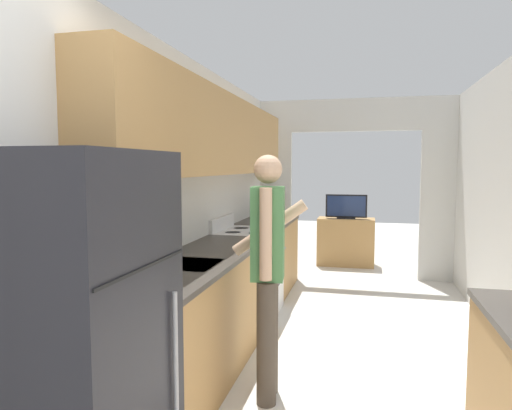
# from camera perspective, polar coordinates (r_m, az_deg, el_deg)

# --- Properties ---
(wall_left) EXTENTS (0.38, 7.92, 2.50)m
(wall_left) POSITION_cam_1_polar(r_m,az_deg,el_deg) (3.85, -8.44, 4.14)
(wall_left) COLOR silver
(wall_left) RESTS_ON ground_plane
(wall_far_with_doorway) EXTENTS (3.07, 0.06, 2.50)m
(wall_far_with_doorway) POSITION_cam_1_polar(r_m,az_deg,el_deg) (6.54, 12.15, 3.76)
(wall_far_with_doorway) COLOR silver
(wall_far_with_doorway) RESTS_ON ground_plane
(counter_left) EXTENTS (0.62, 4.22, 0.90)m
(counter_left) POSITION_cam_1_polar(r_m,az_deg,el_deg) (4.31, -3.12, -10.20)
(counter_left) COLOR #B2844C
(counter_left) RESTS_ON ground_plane
(refrigerator) EXTENTS (0.69, 0.74, 1.63)m
(refrigerator) POSITION_cam_1_polar(r_m,az_deg,el_deg) (2.12, -21.80, -16.26)
(refrigerator) COLOR black
(refrigerator) RESTS_ON ground_plane
(range_oven) EXTENTS (0.66, 0.76, 1.04)m
(range_oven) POSITION_cam_1_polar(r_m,az_deg,el_deg) (4.88, -0.95, -8.34)
(range_oven) COLOR white
(range_oven) RESTS_ON ground_plane
(person) EXTENTS (0.53, 0.40, 1.64)m
(person) POSITION_cam_1_polar(r_m,az_deg,el_deg) (3.06, 1.48, -8.12)
(person) COLOR #4C4238
(person) RESTS_ON ground_plane
(tv_cabinet) EXTENTS (0.88, 0.42, 0.75)m
(tv_cabinet) POSITION_cam_1_polar(r_m,az_deg,el_deg) (7.38, 11.16, -4.52)
(tv_cabinet) COLOR #B2844C
(tv_cabinet) RESTS_ON ground_plane
(television) EXTENTS (0.64, 0.16, 0.38)m
(television) POSITION_cam_1_polar(r_m,az_deg,el_deg) (7.27, 11.22, -0.22)
(television) COLOR black
(television) RESTS_ON tv_cabinet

